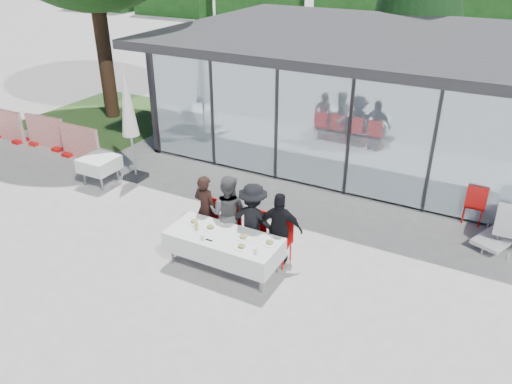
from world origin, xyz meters
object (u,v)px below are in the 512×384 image
market_umbrella (128,110)px  lounger (503,231)px  spare_table_left (99,164)px  diner_a (206,209)px  diner_chair_b (230,223)px  plate_d (270,243)px  diner_b (228,213)px  folded_eyeglasses (209,240)px  diner_d (280,229)px  plate_a (194,221)px  diner_chair_a (208,217)px  spare_chair_b (475,203)px  plate_b (211,227)px  juice_bottle (197,226)px  dining_table (224,245)px  diner_c (253,221)px  plate_c (244,237)px  plate_extra (241,247)px  diner_chair_c (255,230)px  diner_chair_d (281,238)px

market_umbrella → lounger: (9.04, 1.25, -1.69)m
spare_table_left → diner_a: bearing=-14.5°
diner_chair_b → plate_d: diner_chair_b is taller
diner_b → plate_d: size_ratio=5.87×
spare_table_left → folded_eyeglasses: bearing=-23.0°
diner_d → plate_a: bearing=5.3°
diner_chair_a → diner_chair_b: (0.55, 0.00, 0.00)m
folded_eyeglasses → spare_chair_b: bearing=46.0°
diner_d → plate_d: bearing=81.8°
plate_b → lounger: size_ratio=0.19×
plate_b → juice_bottle: bearing=-142.0°
diner_d → market_umbrella: bearing=-31.2°
plate_b → diner_a: bearing=130.6°
dining_table → diner_b: diner_b is taller
diner_b → spare_chair_b: size_ratio=1.69×
diner_c → spare_table_left: 5.26m
plate_b → plate_d: bearing=2.5°
plate_a → lounger: plate_a is taller
market_umbrella → spare_table_left: bearing=-133.5°
diner_chair_a → diner_c: bearing=-3.1°
diner_d → plate_d: diner_d is taller
juice_bottle → diner_chair_a: bearing=109.2°
plate_c → lounger: bearing=38.7°
diner_chair_b → plate_b: size_ratio=3.47×
diner_chair_b → plate_b: bearing=-94.4°
diner_a → diner_d: bearing=-174.3°
plate_extra → folded_eyeglasses: 0.67m
diner_chair_a → juice_bottle: size_ratio=6.11×
plate_c → plate_extra: size_ratio=1.00×
diner_a → diner_chair_a: 0.24m
dining_table → plate_extra: bearing=-21.2°
diner_c → folded_eyeglasses: size_ratio=11.46×
diner_chair_c → plate_d: bearing=-42.6°
diner_d → spare_chair_b: diner_d is taller
diner_chair_a → diner_b: diner_b is taller
diner_d → lounger: size_ratio=1.06×
plate_a → dining_table: bearing=-10.6°
juice_bottle → diner_chair_d: bearing=29.2°
plate_c → market_umbrella: (-4.64, 2.27, 1.17)m
diner_chair_c → diner_chair_d: 0.60m
spare_chair_b → market_umbrella: (-8.36, -1.75, 1.41)m
plate_b → juice_bottle: size_ratio=1.76×
diner_chair_a → spare_chair_b: same height
dining_table → diner_chair_b: 0.81m
diner_chair_d → spare_chair_b: (3.24, 3.38, 0.00)m
juice_bottle → market_umbrella: bearing=146.4°
dining_table → diner_d: diner_d is taller
plate_d → folded_eyeglasses: bearing=-157.8°
dining_table → diner_d: 1.14m
plate_b → diner_chair_a: bearing=127.7°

